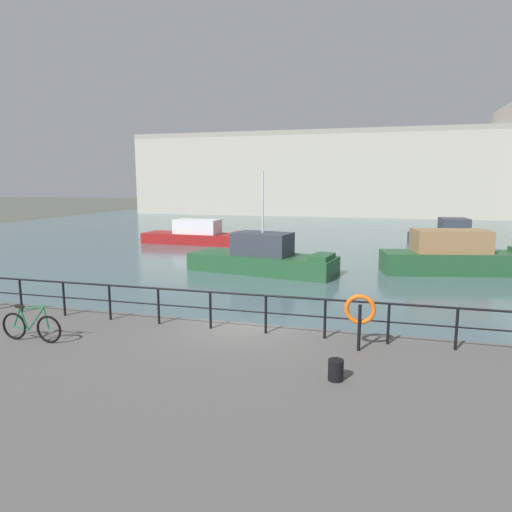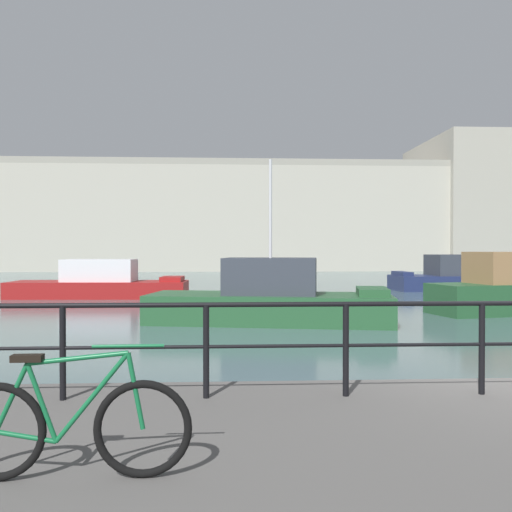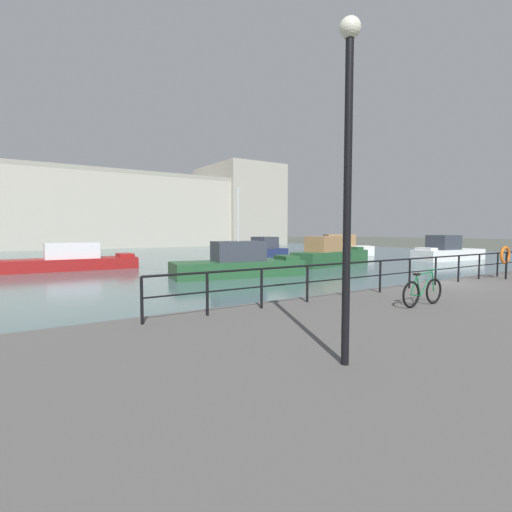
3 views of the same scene
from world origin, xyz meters
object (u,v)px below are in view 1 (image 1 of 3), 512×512
object	(u,v)px
harbor_building	(393,174)
moored_white_yacht	(457,256)
moored_green_narrowboat	(448,236)
mooring_bollard	(336,370)
parked_bicycle	(31,327)
moored_blue_motorboat	(263,258)
moored_small_launch	(198,235)
life_ring_stand	(360,311)

from	to	relation	value
harbor_building	moored_white_yacht	xyz separation A→B (m)	(2.03, -46.32, -5.29)
harbor_building	moored_green_narrowboat	xyz separation A→B (m)	(3.20, -34.71, -5.45)
moored_white_yacht	mooring_bollard	world-z (taller)	moored_white_yacht
parked_bicycle	moored_blue_motorboat	bearing A→B (deg)	79.04
moored_blue_motorboat	parked_bicycle	bearing A→B (deg)	-90.28
moored_blue_motorboat	moored_small_launch	distance (m)	12.67
moored_small_launch	life_ring_stand	distance (m)	26.23
moored_blue_motorboat	parked_bicycle	world-z (taller)	moored_blue_motorboat
harbor_building	moored_small_launch	bearing A→B (deg)	-112.34
moored_small_launch	parked_bicycle	world-z (taller)	moored_small_launch
moored_green_narrowboat	harbor_building	bearing A→B (deg)	-87.50
moored_white_yacht	parked_bicycle	xyz separation A→B (m)	(-12.71, -16.52, 0.23)
moored_small_launch	moored_white_yacht	world-z (taller)	moored_white_yacht
moored_small_launch	parked_bicycle	size ratio (longest dim) A/B	5.01
moored_blue_motorboat	moored_white_yacht	distance (m)	10.40
harbor_building	mooring_bollard	distance (m)	63.45
parked_bicycle	moored_small_launch	bearing A→B (deg)	101.78
moored_green_narrowboat	life_ring_stand	xyz separation A→B (m)	(-5.72, -26.58, 0.98)
moored_small_launch	moored_white_yacht	xyz separation A→B (m)	(17.97, -7.54, 0.24)
parked_bicycle	mooring_bollard	world-z (taller)	parked_bicycle
moored_white_yacht	mooring_bollard	distance (m)	17.56
moored_small_launch	life_ring_stand	bearing A→B (deg)	-57.08
mooring_bollard	life_ring_stand	distance (m)	2.06
harbor_building	moored_green_narrowboat	bearing A→B (deg)	-84.72
moored_green_narrowboat	moored_white_yacht	xyz separation A→B (m)	(-1.17, -11.61, 0.17)
harbor_building	moored_small_launch	world-z (taller)	harbor_building
mooring_bollard	harbor_building	bearing A→B (deg)	87.36
moored_blue_motorboat	mooring_bollard	distance (m)	15.34
harbor_building	mooring_bollard	world-z (taller)	harbor_building
moored_green_narrowboat	mooring_bollard	bearing A→B (deg)	75.09
moored_green_narrowboat	mooring_bollard	size ratio (longest dim) A/B	12.50
moored_small_launch	moored_blue_motorboat	bearing A→B (deg)	-49.57
mooring_bollard	moored_green_narrowboat	bearing A→B (deg)	77.87
life_ring_stand	moored_white_yacht	bearing A→B (deg)	73.08
moored_blue_motorboat	life_ring_stand	world-z (taller)	moored_blue_motorboat
moored_white_yacht	mooring_bollard	xyz separation A→B (m)	(-4.95, -16.85, 0.06)
mooring_bollard	life_ring_stand	bearing A→B (deg)	78.17
parked_bicycle	mooring_bollard	bearing A→B (deg)	-2.94
moored_white_yacht	life_ring_stand	xyz separation A→B (m)	(-4.55, -14.97, 0.81)
moored_small_launch	mooring_bollard	bearing A→B (deg)	-59.77
life_ring_stand	harbor_building	bearing A→B (deg)	87.65
harbor_building	moored_blue_motorboat	world-z (taller)	harbor_building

